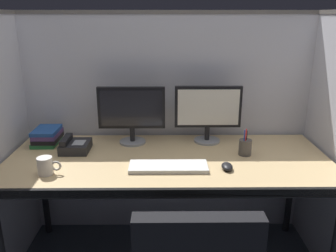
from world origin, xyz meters
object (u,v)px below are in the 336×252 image
desk (168,166)px  pen_cup (245,147)px  book_stack (47,136)px  desk_phone (75,146)px  coffee_mug (46,166)px  keyboard_main (168,167)px  monitor_left (132,111)px  monitor_right (208,110)px  computer_mouse (227,166)px

desk → pen_cup: size_ratio=11.34×
book_stack → desk_phone: (0.21, -0.13, -0.02)m
book_stack → coffee_mug: bearing=-72.9°
keyboard_main → desk_phone: desk_phone is taller
desk_phone → pen_cup: bearing=-4.0°
monitor_left → book_stack: size_ratio=1.99×
book_stack → coffee_mug: book_stack is taller
book_stack → pen_cup: 1.26m
monitor_left → keyboard_main: 0.51m
book_stack → coffee_mug: 0.47m
monitor_left → monitor_right: 0.49m
monitor_right → computer_mouse: monitor_right is taller
desk → book_stack: size_ratio=8.81×
monitor_right → coffee_mug: (-0.91, -0.48, -0.17)m
book_stack → coffee_mug: size_ratio=1.71×
desk → desk_phone: desk_phone is taller
book_stack → desk_phone: 0.24m
keyboard_main → pen_cup: pen_cup is taller
monitor_left → monitor_right: same height
monitor_right → pen_cup: bearing=-48.6°
pen_cup → monitor_right: bearing=131.4°
computer_mouse → monitor_left: bearing=143.0°
desk_phone → monitor_right: bearing=10.6°
desk → book_stack: bearing=162.4°
monitor_left → monitor_right: size_ratio=1.00×
monitor_right → coffee_mug: monitor_right is taller
desk_phone → coffee_mug: coffee_mug is taller
book_stack → computer_mouse: bearing=-20.0°
monitor_left → pen_cup: bearing=-16.9°
desk → desk_phone: bearing=167.9°
pen_cup → coffee_mug: pen_cup is taller
monitor_right → pen_cup: monitor_right is taller
desk → coffee_mug: (-0.65, -0.20, 0.10)m
pen_cup → desk: bearing=-173.7°
keyboard_main → monitor_left: bearing=120.0°
keyboard_main → book_stack: (-0.79, 0.39, 0.04)m
desk_phone → coffee_mug: bearing=-101.8°
pen_cup → keyboard_main: bearing=-157.4°
keyboard_main → coffee_mug: coffee_mug is taller
computer_mouse → desk_phone: desk_phone is taller
pen_cup → coffee_mug: (-1.11, -0.26, -0.00)m
pen_cup → desk_phone: (-1.04, 0.07, -0.02)m
desk → desk_phone: 0.60m
monitor_left → coffee_mug: bearing=-131.6°
monitor_right → desk: bearing=-133.0°
desk → coffee_mug: 0.68m
monitor_left → pen_cup: 0.74m
desk → coffee_mug: bearing=-162.4°
monitor_right → coffee_mug: 1.04m
monitor_left → desk_phone: monitor_left is taller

